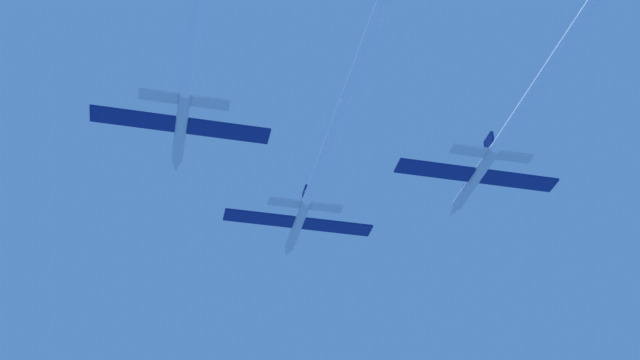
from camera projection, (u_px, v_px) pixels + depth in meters
jet_lead at (340, 113)px, 74.80m from camera, size 16.78×65.15×2.78m
jet_left_wing at (197, 2)px, 63.36m from camera, size 16.78×56.17×2.78m
jet_right_wing at (560, 52)px, 66.63m from camera, size 16.78×61.56×2.78m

